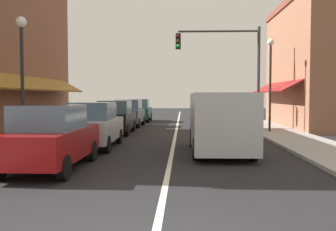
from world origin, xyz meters
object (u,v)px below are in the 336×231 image
(parked_car_second_left, at_px, (93,125))
(street_lamp_right_mid, at_px, (270,70))
(parked_car_third_left, at_px, (115,117))
(street_lamp_left_near, at_px, (22,62))
(van_in_lane, at_px, (220,121))
(parked_car_far_left, at_px, (129,113))
(parked_car_nearest_left, at_px, (51,138))
(traffic_signal_mast_arm, at_px, (231,60))
(parked_car_distant_left, at_px, (139,110))

(parked_car_second_left, xyz_separation_m, street_lamp_right_mid, (8.11, 5.82, 2.49))
(parked_car_third_left, bearing_deg, street_lamp_left_near, -104.56)
(parked_car_second_left, bearing_deg, van_in_lane, -13.41)
(parked_car_third_left, bearing_deg, van_in_lane, -53.90)
(street_lamp_left_near, bearing_deg, parked_car_far_left, 81.33)
(parked_car_far_left, bearing_deg, van_in_lane, -66.20)
(parked_car_nearest_left, xyz_separation_m, parked_car_second_left, (0.13, 4.34, 0.00))
(parked_car_far_left, relative_size, traffic_signal_mast_arm, 0.68)
(parked_car_distant_left, distance_m, street_lamp_right_mid, 12.47)
(parked_car_second_left, relative_size, parked_car_far_left, 1.00)
(parked_car_nearest_left, bearing_deg, parked_car_second_left, 88.65)
(parked_car_nearest_left, bearing_deg, street_lamp_left_near, 126.51)
(parked_car_far_left, bearing_deg, parked_car_second_left, -88.75)
(parked_car_third_left, bearing_deg, parked_car_far_left, 89.20)
(parked_car_second_left, xyz_separation_m, parked_car_third_left, (-0.13, 5.51, 0.00))
(parked_car_far_left, relative_size, parked_car_distant_left, 1.00)
(van_in_lane, height_order, street_lamp_left_near, street_lamp_left_near)
(parked_car_third_left, relative_size, street_lamp_left_near, 0.88)
(parked_car_far_left, bearing_deg, parked_car_nearest_left, -89.41)
(parked_car_third_left, distance_m, van_in_lane, 8.24)
(street_lamp_left_near, xyz_separation_m, street_lamp_right_mid, (10.07, 7.65, 0.21))
(traffic_signal_mast_arm, bearing_deg, van_in_lane, -99.38)
(parked_car_nearest_left, bearing_deg, parked_car_far_left, 90.22)
(parked_car_nearest_left, height_order, parked_car_second_left, same)
(parked_car_third_left, relative_size, parked_car_distant_left, 1.00)
(parked_car_second_left, bearing_deg, parked_car_third_left, 90.79)
(parked_car_third_left, xyz_separation_m, parked_car_far_left, (0.02, 4.84, 0.00))
(parked_car_distant_left, bearing_deg, street_lamp_left_near, -97.47)
(van_in_lane, xyz_separation_m, traffic_signal_mast_arm, (1.48, 8.93, 2.96))
(parked_car_third_left, relative_size, street_lamp_right_mid, 0.82)
(street_lamp_left_near, bearing_deg, parked_car_nearest_left, -53.80)
(street_lamp_left_near, bearing_deg, parked_car_second_left, 43.08)
(parked_car_nearest_left, bearing_deg, street_lamp_right_mid, 51.28)
(parked_car_nearest_left, distance_m, parked_car_third_left, 9.85)
(parked_car_second_left, distance_m, parked_car_far_left, 10.35)
(parked_car_far_left, bearing_deg, traffic_signal_mast_arm, -20.88)
(parked_car_far_left, height_order, street_lamp_left_near, street_lamp_left_near)
(parked_car_far_left, distance_m, traffic_signal_mast_arm, 7.57)
(street_lamp_right_mid, bearing_deg, parked_car_far_left, 151.09)
(parked_car_nearest_left, distance_m, street_lamp_right_mid, 13.31)
(parked_car_third_left, height_order, street_lamp_left_near, street_lamp_left_near)
(parked_car_second_left, relative_size, van_in_lane, 0.79)
(parked_car_third_left, bearing_deg, traffic_signal_mast_arm, 19.48)
(parked_car_distant_left, distance_m, traffic_signal_mast_arm, 10.01)
(parked_car_second_left, relative_size, street_lamp_left_near, 0.88)
(parked_car_nearest_left, height_order, parked_car_distant_left, same)
(parked_car_nearest_left, height_order, parked_car_far_left, same)
(parked_car_second_left, xyz_separation_m, van_in_lane, (4.79, -1.09, 0.27))
(van_in_lane, bearing_deg, parked_car_distant_left, 105.99)
(parked_car_far_left, distance_m, street_lamp_right_mid, 9.71)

